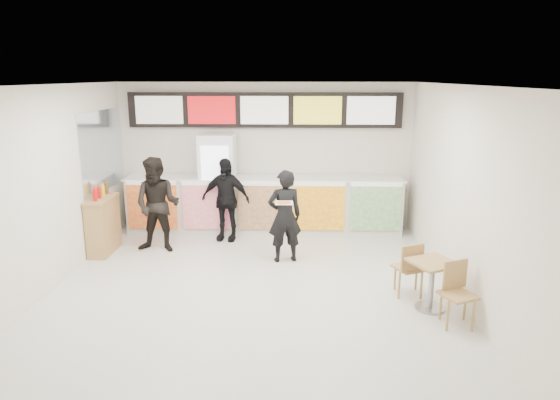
{
  "coord_description": "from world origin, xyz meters",
  "views": [
    {
      "loc": [
        0.64,
        -6.72,
        3.12
      ],
      "look_at": [
        0.38,
        1.2,
        1.14
      ],
      "focal_mm": 32.0,
      "sensor_mm": 36.0,
      "label": 1
    }
  ],
  "objects_px": {
    "customer_main": "(285,216)",
    "customer_mid": "(225,199)",
    "cafe_table": "(432,276)",
    "condiment_ledge": "(103,225)",
    "service_counter": "(264,204)",
    "customer_left": "(158,205)",
    "drinks_fridge": "(218,183)"
  },
  "relations": [
    {
      "from": "customer_left",
      "to": "cafe_table",
      "type": "xyz_separation_m",
      "value": [
        4.34,
        -2.21,
        -0.38
      ]
    },
    {
      "from": "cafe_table",
      "to": "condiment_ledge",
      "type": "relative_size",
      "value": 1.19
    },
    {
      "from": "drinks_fridge",
      "to": "customer_left",
      "type": "distance_m",
      "value": 1.55
    },
    {
      "from": "customer_left",
      "to": "drinks_fridge",
      "type": "bearing_deg",
      "value": 59.91
    },
    {
      "from": "customer_mid",
      "to": "condiment_ledge",
      "type": "relative_size",
      "value": 1.33
    },
    {
      "from": "customer_left",
      "to": "cafe_table",
      "type": "distance_m",
      "value": 4.88
    },
    {
      "from": "drinks_fridge",
      "to": "customer_main",
      "type": "relative_size",
      "value": 1.25
    },
    {
      "from": "customer_main",
      "to": "customer_mid",
      "type": "height_order",
      "value": "customer_mid"
    },
    {
      "from": "customer_main",
      "to": "customer_mid",
      "type": "distance_m",
      "value": 1.61
    },
    {
      "from": "service_counter",
      "to": "customer_left",
      "type": "bearing_deg",
      "value": -146.23
    },
    {
      "from": "customer_mid",
      "to": "customer_main",
      "type": "bearing_deg",
      "value": -33.31
    },
    {
      "from": "drinks_fridge",
      "to": "condiment_ledge",
      "type": "xyz_separation_m",
      "value": [
        -1.89,
        -1.35,
        -0.48
      ]
    },
    {
      "from": "customer_mid",
      "to": "condiment_ledge",
      "type": "distance_m",
      "value": 2.27
    },
    {
      "from": "service_counter",
      "to": "customer_left",
      "type": "relative_size",
      "value": 3.22
    },
    {
      "from": "customer_main",
      "to": "cafe_table",
      "type": "xyz_separation_m",
      "value": [
        2.05,
        -1.78,
        -0.32
      ]
    },
    {
      "from": "cafe_table",
      "to": "condiment_ledge",
      "type": "bearing_deg",
      "value": 134.09
    },
    {
      "from": "drinks_fridge",
      "to": "cafe_table",
      "type": "distance_m",
      "value": 4.9
    },
    {
      "from": "customer_mid",
      "to": "customer_left",
      "type": "bearing_deg",
      "value": -138.23
    },
    {
      "from": "service_counter",
      "to": "cafe_table",
      "type": "bearing_deg",
      "value": -53.98
    },
    {
      "from": "service_counter",
      "to": "drinks_fridge",
      "type": "height_order",
      "value": "drinks_fridge"
    },
    {
      "from": "service_counter",
      "to": "customer_mid",
      "type": "relative_size",
      "value": 3.45
    },
    {
      "from": "customer_left",
      "to": "condiment_ledge",
      "type": "height_order",
      "value": "customer_left"
    },
    {
      "from": "customer_left",
      "to": "customer_mid",
      "type": "xyz_separation_m",
      "value": [
        1.13,
        0.69,
        -0.06
      ]
    },
    {
      "from": "cafe_table",
      "to": "customer_main",
      "type": "bearing_deg",
      "value": 114.63
    },
    {
      "from": "customer_main",
      "to": "cafe_table",
      "type": "distance_m",
      "value": 2.73
    },
    {
      "from": "customer_left",
      "to": "customer_mid",
      "type": "height_order",
      "value": "customer_left"
    },
    {
      "from": "service_counter",
      "to": "customer_main",
      "type": "distance_m",
      "value": 1.73
    },
    {
      "from": "cafe_table",
      "to": "customer_mid",
      "type": "bearing_deg",
      "value": 113.64
    },
    {
      "from": "customer_left",
      "to": "customer_mid",
      "type": "bearing_deg",
      "value": 37.28
    },
    {
      "from": "service_counter",
      "to": "condiment_ledge",
      "type": "xyz_separation_m",
      "value": [
        -2.82,
        -1.33,
        -0.05
      ]
    },
    {
      "from": "customer_main",
      "to": "cafe_table",
      "type": "relative_size",
      "value": 1.11
    },
    {
      "from": "service_counter",
      "to": "drinks_fridge",
      "type": "relative_size",
      "value": 2.78
    }
  ]
}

